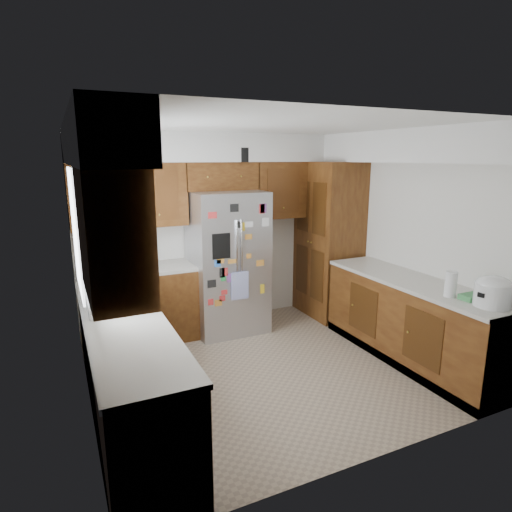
# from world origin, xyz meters

# --- Properties ---
(floor) EXTENTS (3.60, 3.60, 0.00)m
(floor) POSITION_xyz_m (0.00, 0.00, 0.00)
(floor) COLOR tan
(floor) RESTS_ON ground
(room_shell) EXTENTS (3.64, 3.24, 2.52)m
(room_shell) POSITION_xyz_m (-0.11, 0.36, 1.82)
(room_shell) COLOR silver
(room_shell) RESTS_ON ground
(left_counter_run) EXTENTS (1.36, 3.20, 0.92)m
(left_counter_run) POSITION_xyz_m (-1.36, 0.03, 0.43)
(left_counter_run) COLOR #43200D
(left_counter_run) RESTS_ON ground
(right_counter_run) EXTENTS (0.63, 2.25, 0.92)m
(right_counter_run) POSITION_xyz_m (1.50, -0.47, 0.42)
(right_counter_run) COLOR #43200D
(right_counter_run) RESTS_ON ground
(pantry) EXTENTS (0.60, 0.90, 2.15)m
(pantry) POSITION_xyz_m (1.50, 1.15, 1.07)
(pantry) COLOR #43200D
(pantry) RESTS_ON ground
(fridge) EXTENTS (0.90, 0.79, 1.80)m
(fridge) POSITION_xyz_m (-0.00, 1.20, 0.90)
(fridge) COLOR #A8A7AD
(fridge) RESTS_ON ground
(bridge_cabinet) EXTENTS (0.96, 0.34, 0.35)m
(bridge_cabinet) POSITION_xyz_m (0.00, 1.43, 1.98)
(bridge_cabinet) COLOR #43200D
(bridge_cabinet) RESTS_ON fridge
(fridge_top_items) EXTENTS (0.93, 0.35, 0.29)m
(fridge_top_items) POSITION_xyz_m (-0.04, 1.39, 2.28)
(fridge_top_items) COLOR #1B3CC1
(fridge_top_items) RESTS_ON bridge_cabinet
(sink_assembly) EXTENTS (0.52, 0.70, 0.37)m
(sink_assembly) POSITION_xyz_m (-1.50, 0.10, 0.99)
(sink_assembly) COLOR white
(sink_assembly) RESTS_ON left_counter_run
(left_counter_clutter) EXTENTS (0.38, 0.78, 0.38)m
(left_counter_clutter) POSITION_xyz_m (-1.45, 0.83, 1.05)
(left_counter_clutter) COLOR black
(left_counter_clutter) RESTS_ON left_counter_run
(rice_cooker) EXTENTS (0.32, 0.31, 0.27)m
(rice_cooker) POSITION_xyz_m (1.50, -1.38, 1.06)
(rice_cooker) COLOR white
(rice_cooker) RESTS_ON right_counter_run
(paper_towel) EXTENTS (0.11, 0.11, 0.24)m
(paper_towel) POSITION_xyz_m (1.38, -1.03, 1.04)
(paper_towel) COLOR white
(paper_towel) RESTS_ON right_counter_run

